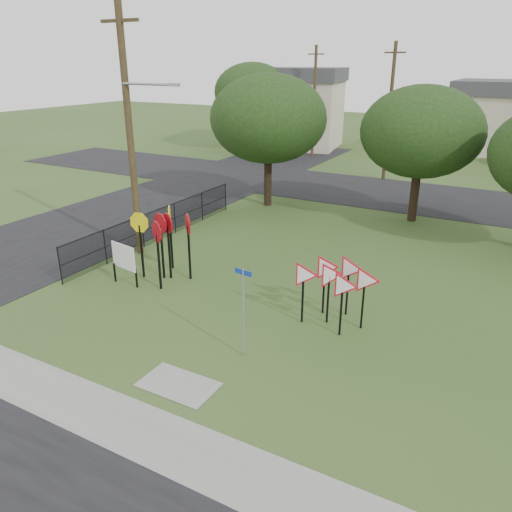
{
  "coord_description": "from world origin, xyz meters",
  "views": [
    {
      "loc": [
        6.98,
        -10.86,
        7.83
      ],
      "look_at": [
        -0.69,
        3.0,
        1.6
      ],
      "focal_mm": 35.0,
      "sensor_mm": 36.0,
      "label": 1
    }
  ],
  "objects_px": {
    "street_name_sign": "(244,307)",
    "yield_sign_cluster": "(335,278)",
    "stop_sign_cluster": "(164,230)",
    "info_board": "(124,258)"
  },
  "relations": [
    {
      "from": "stop_sign_cluster",
      "to": "info_board",
      "type": "relative_size",
      "value": 1.63
    },
    {
      "from": "street_name_sign",
      "to": "yield_sign_cluster",
      "type": "distance_m",
      "value": 3.41
    },
    {
      "from": "street_name_sign",
      "to": "yield_sign_cluster",
      "type": "height_order",
      "value": "street_name_sign"
    },
    {
      "from": "street_name_sign",
      "to": "stop_sign_cluster",
      "type": "relative_size",
      "value": 1.02
    },
    {
      "from": "info_board",
      "to": "yield_sign_cluster",
      "type": "bearing_deg",
      "value": 7.38
    },
    {
      "from": "yield_sign_cluster",
      "to": "info_board",
      "type": "bearing_deg",
      "value": -172.62
    },
    {
      "from": "stop_sign_cluster",
      "to": "yield_sign_cluster",
      "type": "height_order",
      "value": "stop_sign_cluster"
    },
    {
      "from": "yield_sign_cluster",
      "to": "info_board",
      "type": "relative_size",
      "value": 1.67
    },
    {
      "from": "street_name_sign",
      "to": "info_board",
      "type": "relative_size",
      "value": 1.66
    },
    {
      "from": "stop_sign_cluster",
      "to": "yield_sign_cluster",
      "type": "distance_m",
      "value": 6.86
    }
  ]
}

